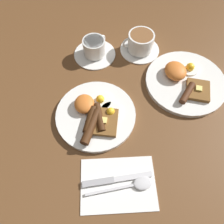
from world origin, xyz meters
TOP-DOWN VIEW (x-y plane):
  - ground_plane at (0.00, 0.00)m, footprint 3.00×3.00m
  - breakfast_plate_near at (0.00, -0.00)m, footprint 0.26×0.26m
  - breakfast_plate_far at (-0.09, 0.33)m, footprint 0.28×0.28m
  - teacup_near at (-0.27, 0.03)m, footprint 0.16×0.16m
  - teacup_far at (-0.27, 0.20)m, footprint 0.15×0.15m
  - napkin at (0.22, 0.04)m, footprint 0.17×0.22m
  - knife at (0.21, 0.02)m, footprint 0.02×0.20m
  - spoon at (0.23, 0.08)m, footprint 0.04×0.19m

SIDE VIEW (x-z plane):
  - ground_plane at x=0.00m, z-range 0.00..0.00m
  - napkin at x=0.22m, z-range 0.00..0.01m
  - knife at x=0.21m, z-range 0.00..0.01m
  - spoon at x=0.23m, z-range 0.00..0.01m
  - breakfast_plate_far at x=-0.09m, z-range -0.01..0.04m
  - breakfast_plate_near at x=0.00m, z-range -0.01..0.04m
  - teacup_near at x=-0.27m, z-range -0.01..0.06m
  - teacup_far at x=-0.27m, z-range 0.00..0.07m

